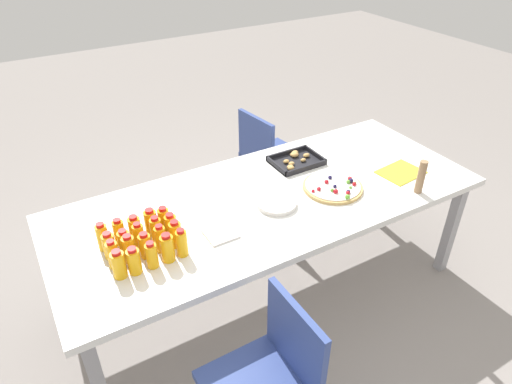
% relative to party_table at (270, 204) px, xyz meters
% --- Properties ---
extents(ground_plane, '(12.00, 12.00, 0.00)m').
position_rel_party_table_xyz_m(ground_plane, '(0.00, 0.00, -0.68)').
color(ground_plane, gray).
extents(party_table, '(2.41, 0.99, 0.73)m').
position_rel_party_table_xyz_m(party_table, '(0.00, 0.00, 0.00)').
color(party_table, white).
rests_on(party_table, ground_plane).
extents(chair_far_right, '(0.45, 0.45, 0.83)m').
position_rel_party_table_xyz_m(chair_far_right, '(0.48, 0.80, -0.18)').
color(chair_far_right, '#33478C').
rests_on(chair_far_right, ground_plane).
extents(chair_near_left, '(0.40, 0.40, 0.83)m').
position_rel_party_table_xyz_m(chair_near_left, '(-0.50, -0.82, -0.18)').
color(chair_near_left, '#33478C').
rests_on(chair_near_left, ground_plane).
extents(juice_bottle_0, '(0.06, 0.06, 0.14)m').
position_rel_party_table_xyz_m(juice_bottle_0, '(-0.90, -0.20, 0.12)').
color(juice_bottle_0, '#F9AF14').
rests_on(juice_bottle_0, party_table).
extents(juice_bottle_1, '(0.06, 0.06, 0.14)m').
position_rel_party_table_xyz_m(juice_bottle_1, '(-0.84, -0.21, 0.12)').
color(juice_bottle_1, '#F9AE14').
rests_on(juice_bottle_1, party_table).
extents(juice_bottle_2, '(0.05, 0.05, 0.14)m').
position_rel_party_table_xyz_m(juice_bottle_2, '(-0.76, -0.21, 0.12)').
color(juice_bottle_2, '#FAAB14').
rests_on(juice_bottle_2, party_table).
extents(juice_bottle_3, '(0.06, 0.06, 0.15)m').
position_rel_party_table_xyz_m(juice_bottle_3, '(-0.68, -0.21, 0.12)').
color(juice_bottle_3, '#F9AE14').
rests_on(juice_bottle_3, party_table).
extents(juice_bottle_4, '(0.05, 0.05, 0.15)m').
position_rel_party_table_xyz_m(juice_bottle_4, '(-0.61, -0.21, 0.12)').
color(juice_bottle_4, '#FAAE14').
rests_on(juice_bottle_4, party_table).
extents(juice_bottle_5, '(0.05, 0.05, 0.15)m').
position_rel_party_table_xyz_m(juice_bottle_5, '(-0.91, -0.13, 0.13)').
color(juice_bottle_5, '#F9AD14').
rests_on(juice_bottle_5, party_table).
extents(juice_bottle_6, '(0.06, 0.06, 0.15)m').
position_rel_party_table_xyz_m(juice_bottle_6, '(-0.83, -0.13, 0.13)').
color(juice_bottle_6, '#F9AB14').
rests_on(juice_bottle_6, party_table).
extents(juice_bottle_7, '(0.06, 0.06, 0.13)m').
position_rel_party_table_xyz_m(juice_bottle_7, '(-0.76, -0.13, 0.12)').
color(juice_bottle_7, '#FAAD14').
rests_on(juice_bottle_7, party_table).
extents(juice_bottle_8, '(0.05, 0.05, 0.15)m').
position_rel_party_table_xyz_m(juice_bottle_8, '(-0.68, -0.13, 0.12)').
color(juice_bottle_8, '#F9AF14').
rests_on(juice_bottle_8, party_table).
extents(juice_bottle_9, '(0.06, 0.06, 0.14)m').
position_rel_party_table_xyz_m(juice_bottle_9, '(-0.61, -0.13, 0.12)').
color(juice_bottle_9, '#F9AD14').
rests_on(juice_bottle_9, party_table).
extents(juice_bottle_10, '(0.06, 0.06, 0.14)m').
position_rel_party_table_xyz_m(juice_bottle_10, '(-0.91, -0.05, 0.12)').
color(juice_bottle_10, '#FAAE14').
rests_on(juice_bottle_10, party_table).
extents(juice_bottle_11, '(0.06, 0.06, 0.13)m').
position_rel_party_table_xyz_m(juice_bottle_11, '(-0.84, -0.06, 0.12)').
color(juice_bottle_11, '#F9AB14').
rests_on(juice_bottle_11, party_table).
extents(juice_bottle_12, '(0.05, 0.05, 0.14)m').
position_rel_party_table_xyz_m(juice_bottle_12, '(-0.77, -0.05, 0.12)').
color(juice_bottle_12, '#FAAF14').
rests_on(juice_bottle_12, party_table).
extents(juice_bottle_13, '(0.05, 0.05, 0.15)m').
position_rel_party_table_xyz_m(juice_bottle_13, '(-0.68, -0.06, 0.12)').
color(juice_bottle_13, '#F9AC14').
rests_on(juice_bottle_13, party_table).
extents(juice_bottle_14, '(0.06, 0.06, 0.14)m').
position_rel_party_table_xyz_m(juice_bottle_14, '(-0.60, -0.06, 0.12)').
color(juice_bottle_14, '#FAAD14').
rests_on(juice_bottle_14, party_table).
extents(juice_bottle_15, '(0.05, 0.05, 0.15)m').
position_rel_party_table_xyz_m(juice_bottle_15, '(-0.92, 0.02, 0.13)').
color(juice_bottle_15, '#F9AC14').
rests_on(juice_bottle_15, party_table).
extents(juice_bottle_16, '(0.05, 0.05, 0.14)m').
position_rel_party_table_xyz_m(juice_bottle_16, '(-0.84, 0.02, 0.12)').
color(juice_bottle_16, '#F9AE14').
rests_on(juice_bottle_16, party_table).
extents(juice_bottle_17, '(0.06, 0.06, 0.14)m').
position_rel_party_table_xyz_m(juice_bottle_17, '(-0.76, 0.01, 0.12)').
color(juice_bottle_17, '#F9AF14').
rests_on(juice_bottle_17, party_table).
extents(juice_bottle_18, '(0.06, 0.06, 0.15)m').
position_rel_party_table_xyz_m(juice_bottle_18, '(-0.68, 0.02, 0.12)').
color(juice_bottle_18, '#F9AC14').
rests_on(juice_bottle_18, party_table).
extents(juice_bottle_19, '(0.06, 0.06, 0.14)m').
position_rel_party_table_xyz_m(juice_bottle_19, '(-0.61, 0.02, 0.12)').
color(juice_bottle_19, '#FAAC14').
rests_on(juice_bottle_19, party_table).
extents(fruit_pizza, '(0.34, 0.34, 0.05)m').
position_rel_party_table_xyz_m(fruit_pizza, '(0.36, -0.11, 0.07)').
color(fruit_pizza, tan).
rests_on(fruit_pizza, party_table).
extents(snack_tray, '(0.31, 0.23, 0.04)m').
position_rel_party_table_xyz_m(snack_tray, '(0.34, 0.24, 0.07)').
color(snack_tray, black).
rests_on(snack_tray, party_table).
extents(plate_stack, '(0.22, 0.22, 0.02)m').
position_rel_party_table_xyz_m(plate_stack, '(-0.01, -0.09, 0.07)').
color(plate_stack, silver).
rests_on(plate_stack, party_table).
extents(napkin_stack, '(0.15, 0.15, 0.01)m').
position_rel_party_table_xyz_m(napkin_stack, '(-0.39, -0.16, 0.06)').
color(napkin_stack, white).
rests_on(napkin_stack, party_table).
extents(cardboard_tube, '(0.04, 0.04, 0.20)m').
position_rel_party_table_xyz_m(cardboard_tube, '(0.75, -0.38, 0.15)').
color(cardboard_tube, '#9E7A56').
rests_on(cardboard_tube, party_table).
extents(paper_folder, '(0.28, 0.23, 0.01)m').
position_rel_party_table_xyz_m(paper_folder, '(0.82, -0.18, 0.06)').
color(paper_folder, yellow).
rests_on(paper_folder, party_table).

